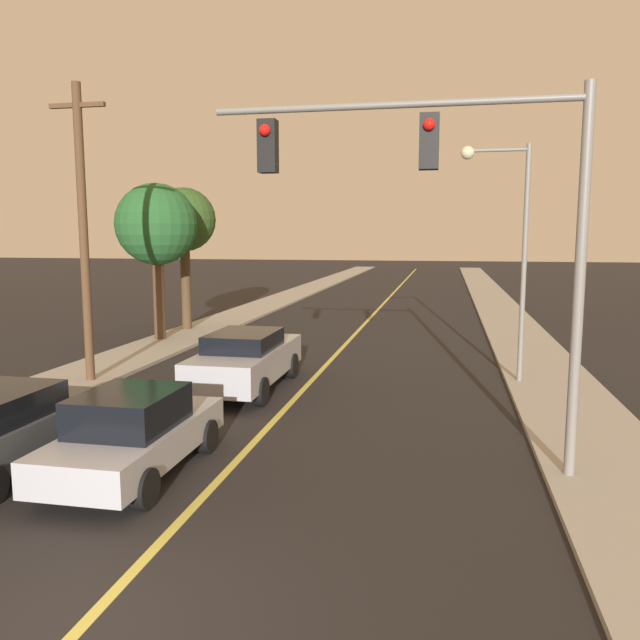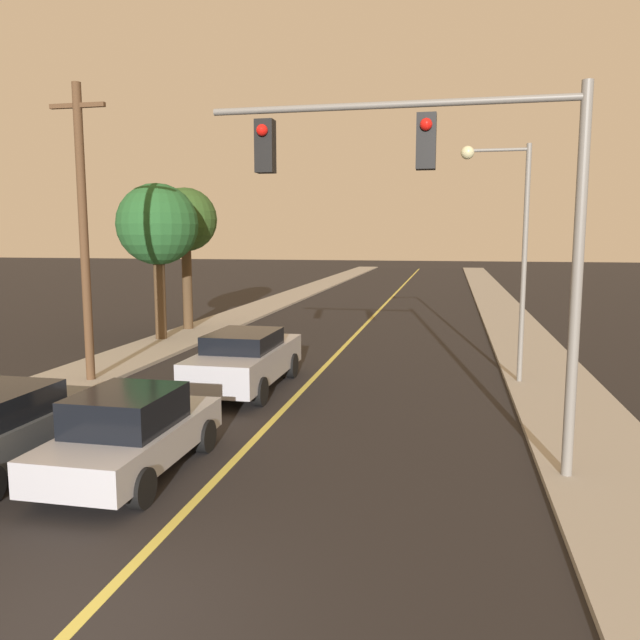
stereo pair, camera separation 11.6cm
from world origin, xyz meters
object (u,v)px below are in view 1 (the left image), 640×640
at_px(streetlamp_right, 508,229).
at_px(car_near_lane_front, 134,433).
at_px(car_near_lane_second, 246,359).
at_px(utility_pole_left, 83,229).
at_px(car_outer_lane_front, 2,429).
at_px(traffic_signal_mast, 455,197).
at_px(tree_left_near, 184,222).
at_px(tree_left_far, 156,226).

bearing_deg(streetlamp_right, car_near_lane_front, -129.76).
xyz_separation_m(car_near_lane_second, utility_pole_left, (-4.50, -0.23, 3.45)).
relative_size(car_near_lane_second, car_outer_lane_front, 1.12).
xyz_separation_m(car_near_lane_front, traffic_signal_mast, (5.31, 1.19, 4.00)).
bearing_deg(utility_pole_left, tree_left_near, 97.55).
height_order(car_near_lane_front, car_near_lane_second, car_near_lane_second).
bearing_deg(tree_left_far, utility_pole_left, -79.97).
distance_m(car_outer_lane_front, utility_pole_left, 7.46).
distance_m(car_near_lane_front, tree_left_far, 14.57).
bearing_deg(traffic_signal_mast, utility_pole_left, 154.08).
relative_size(streetlamp_right, utility_pole_left, 0.80).
bearing_deg(car_near_lane_second, streetlamp_right, 16.43).
bearing_deg(car_outer_lane_front, traffic_signal_mast, 10.71).
xyz_separation_m(car_outer_lane_front, utility_pole_left, (-2.11, 6.22, 3.53)).
height_order(car_near_lane_second, streetlamp_right, streetlamp_right).
xyz_separation_m(utility_pole_left, tree_left_far, (-1.22, 6.90, 0.21)).
xyz_separation_m(traffic_signal_mast, utility_pole_left, (-9.81, 4.77, -0.46)).
bearing_deg(tree_left_far, traffic_signal_mast, -46.61).
relative_size(traffic_signal_mast, tree_left_near, 1.06).
bearing_deg(car_near_lane_second, tree_left_far, 130.57).
relative_size(car_outer_lane_front, streetlamp_right, 0.70).
bearing_deg(tree_left_far, car_near_lane_front, -66.04).
xyz_separation_m(streetlamp_right, utility_pole_left, (-11.32, -2.24, -0.01)).
height_order(traffic_signal_mast, streetlamp_right, streetlamp_right).
bearing_deg(car_outer_lane_front, tree_left_near, 102.08).
distance_m(streetlamp_right, utility_pole_left, 11.54).
bearing_deg(tree_left_near, tree_left_far, -88.84).
bearing_deg(tree_left_near, car_near_lane_front, -69.68).
bearing_deg(streetlamp_right, traffic_signal_mast, -102.15).
bearing_deg(streetlamp_right, car_outer_lane_front, -137.41).
xyz_separation_m(streetlamp_right, tree_left_near, (-12.59, 7.38, 0.41)).
bearing_deg(car_near_lane_front, utility_pole_left, 127.02).
height_order(car_near_lane_front, tree_left_near, tree_left_near).
relative_size(car_near_lane_front, car_near_lane_second, 0.81).
bearing_deg(tree_left_near, car_outer_lane_front, -77.92).
distance_m(traffic_signal_mast, streetlamp_right, 7.18).
height_order(utility_pole_left, tree_left_near, utility_pole_left).
distance_m(car_near_lane_front, car_outer_lane_front, 2.39).
relative_size(car_outer_lane_front, tree_left_far, 0.75).
distance_m(traffic_signal_mast, tree_left_far, 16.06).
relative_size(traffic_signal_mast, streetlamp_right, 1.00).
relative_size(car_near_lane_front, tree_left_near, 0.68).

